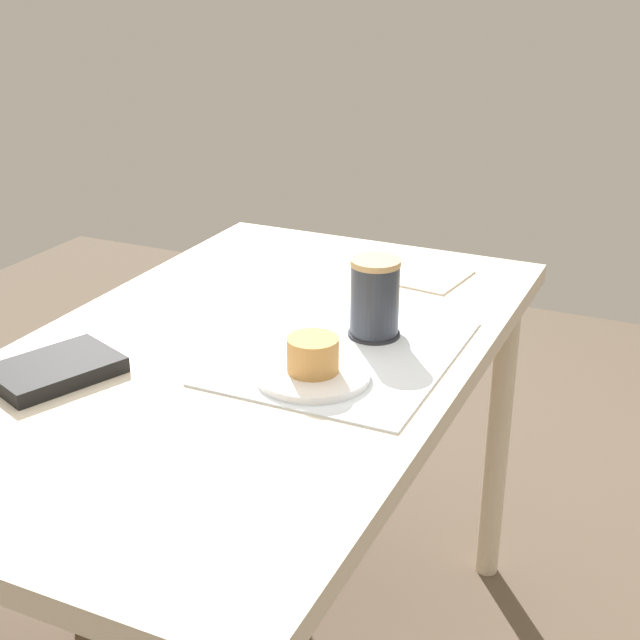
# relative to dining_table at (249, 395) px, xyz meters

# --- Properties ---
(dining_table) EXTENTS (1.21, 0.71, 0.74)m
(dining_table) POSITION_rel_dining_table_xyz_m (0.00, 0.00, 0.00)
(dining_table) COLOR beige
(dining_table) RESTS_ON ground_plane
(placemat) EXTENTS (0.41, 0.33, 0.00)m
(placemat) POSITION_rel_dining_table_xyz_m (0.04, -0.15, 0.09)
(placemat) COLOR white
(placemat) RESTS_ON dining_table
(pastry_plate) EXTENTS (0.17, 0.17, 0.01)m
(pastry_plate) POSITION_rel_dining_table_xyz_m (-0.06, -0.15, 0.10)
(pastry_plate) COLOR white
(pastry_plate) RESTS_ON placemat
(pastry) EXTENTS (0.08, 0.08, 0.05)m
(pastry) POSITION_rel_dining_table_xyz_m (-0.06, -0.15, 0.13)
(pastry) COLOR tan
(pastry) RESTS_ON pastry_plate
(coffee_coaster) EXTENTS (0.09, 0.09, 0.00)m
(coffee_coaster) POSITION_rel_dining_table_xyz_m (0.12, -0.17, 0.09)
(coffee_coaster) COLOR #232328
(coffee_coaster) RESTS_ON placemat
(coffee_mug) EXTENTS (0.11, 0.08, 0.13)m
(coffee_mug) POSITION_rel_dining_table_xyz_m (0.12, -0.17, 0.16)
(coffee_mug) COLOR #2D333D
(coffee_mug) RESTS_ON coffee_coaster
(paper_napkin) EXTENTS (0.17, 0.17, 0.00)m
(paper_napkin) POSITION_rel_dining_table_xyz_m (0.43, -0.15, 0.09)
(paper_napkin) COLOR silver
(paper_napkin) RESTS_ON dining_table
(small_book) EXTENTS (0.21, 0.18, 0.02)m
(small_book) POSITION_rel_dining_table_xyz_m (-0.21, 0.21, 0.10)
(small_book) COLOR black
(small_book) RESTS_ON dining_table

